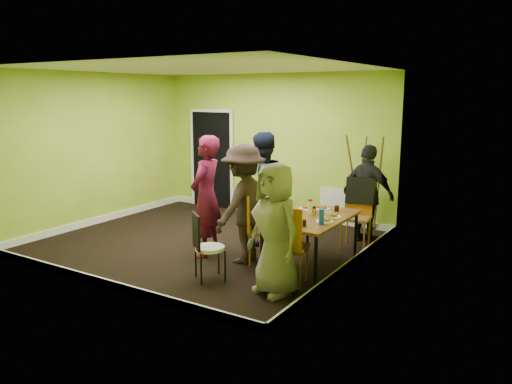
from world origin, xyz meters
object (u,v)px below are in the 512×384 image
Objects in this scene: chair_bentwood at (205,243)px; person_back_end at (368,194)px; person_left_far at (261,189)px; person_left_near at (244,204)px; chair_left_far at (271,216)px; orange_bottle at (314,212)px; person_standing at (206,196)px; thermos at (310,208)px; blue_bottle at (322,217)px; easel at (364,185)px; person_front_end at (275,229)px; chair_back_end at (360,198)px; chair_front_end at (288,242)px; dining_table at (312,220)px; chair_left_near at (258,225)px.

person_back_end is (1.22, 2.76, 0.31)m from chair_bentwood.
person_left_far reaches higher than person_left_near.
person_left_far is (-0.25, 0.09, 0.39)m from chair_left_far.
orange_bottle is 1.63m from person_standing.
thermos is at bearing 111.17° from person_left_near.
thermos is 0.51m from blue_bottle.
person_back_end is at bearing 147.25° from chair_left_far.
easel reaches higher than person_front_end.
chair_back_end is (1.13, 0.87, 0.26)m from chair_left_far.
chair_front_end is 1.16× the size of chair_bentwood.
chair_left_far is 0.57× the size of person_back_end.
person_standing reaches higher than dining_table.
chair_bentwood is 0.53× the size of person_left_near.
person_front_end is at bearing -88.16° from orange_bottle.
chair_left_near is 0.63× the size of person_front_end.
thermos reaches higher than dining_table.
dining_table is 1.64m from person_standing.
chair_bentwood is at bearing -128.21° from thermos.
easel is at bearing 161.72° from person_left_near.
person_standing is 1.06× the size of person_left_near.
chair_left_near is 0.36m from person_left_near.
chair_left_far reaches higher than chair_bentwood.
person_left_near reaches higher than dining_table.
person_standing reaches higher than person_back_end.
person_standing is (-1.60, -0.28, 0.21)m from dining_table.
thermos is 0.12× the size of person_back_end.
chair_left_near is at bearing 77.27° from person_back_end.
chair_back_end is 1.04× the size of chair_front_end.
thermos is 0.12× the size of person_front_end.
chair_bentwood is (-1.03, -0.36, -0.09)m from chair_front_end.
easel is 2.51m from blue_bottle.
chair_back_end is 2.02m from person_left_near.
person_front_end is at bearing 17.92° from chair_left_near.
person_back_end is (0.26, 1.49, 0.02)m from orange_bottle.
person_back_end is (0.23, 1.63, 0.11)m from dining_table.
chair_left_far is 4.46× the size of blue_bottle.
person_left_far reaches higher than blue_bottle.
person_left_near reaches higher than chair_front_end.
thermos is 1.60m from person_back_end.
person_left_near is at bearing -166.24° from dining_table.
easel is (0.73, 2.35, 0.28)m from chair_left_near.
dining_table is at bearing 77.51° from chair_back_end.
blue_bottle reaches higher than thermos.
blue_bottle is 0.12× the size of person_left_near.
chair_left_far is at bearing 131.62° from person_standing.
person_back_end reaches higher than blue_bottle.
easel reaches higher than person_back_end.
person_left_near is at bearing 176.26° from blue_bottle.
easel is at bearing -82.03° from chair_back_end.
dining_table is at bearing 88.71° from person_standing.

